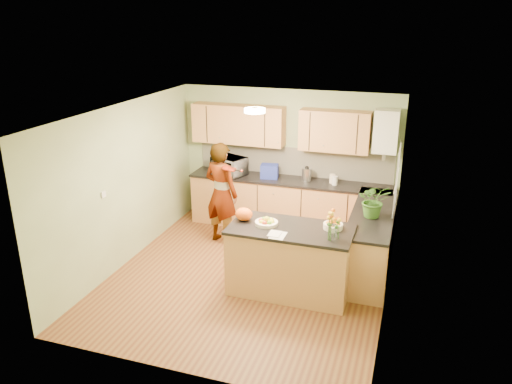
% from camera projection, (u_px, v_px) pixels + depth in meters
% --- Properties ---
extents(floor, '(4.50, 4.50, 0.00)m').
position_uv_depth(floor, '(249.00, 276.00, 7.52)').
color(floor, brown).
rests_on(floor, ground).
extents(ceiling, '(4.00, 4.50, 0.02)m').
position_uv_depth(ceiling, '(248.00, 111.00, 6.68)').
color(ceiling, white).
rests_on(ceiling, wall_back).
extents(wall_back, '(4.00, 0.02, 2.50)m').
position_uv_depth(wall_back, '(288.00, 158.00, 9.11)').
color(wall_back, gray).
rests_on(wall_back, floor).
extents(wall_front, '(4.00, 0.02, 2.50)m').
position_uv_depth(wall_front, '(177.00, 272.00, 5.08)').
color(wall_front, gray).
rests_on(wall_front, floor).
extents(wall_left, '(0.02, 4.50, 2.50)m').
position_uv_depth(wall_left, '(126.00, 185.00, 7.68)').
color(wall_left, gray).
rests_on(wall_left, floor).
extents(wall_right, '(0.02, 4.50, 2.50)m').
position_uv_depth(wall_right, '(393.00, 215.00, 6.51)').
color(wall_right, gray).
rests_on(wall_right, floor).
extents(back_counter, '(3.64, 0.62, 0.94)m').
position_uv_depth(back_counter, '(288.00, 204.00, 9.07)').
color(back_counter, '#B17847').
rests_on(back_counter, floor).
extents(right_counter, '(0.62, 2.24, 0.94)m').
position_uv_depth(right_counter, '(372.00, 240.00, 7.62)').
color(right_counter, '#B17847').
rests_on(right_counter, floor).
extents(splashback, '(3.60, 0.02, 0.52)m').
position_uv_depth(splashback, '(293.00, 161.00, 9.08)').
color(splashback, beige).
rests_on(splashback, back_counter).
extents(upper_cabinets, '(3.20, 0.34, 0.70)m').
position_uv_depth(upper_cabinets, '(277.00, 127.00, 8.81)').
color(upper_cabinets, '#B17847').
rests_on(upper_cabinets, wall_back).
extents(boiler, '(0.40, 0.30, 0.86)m').
position_uv_depth(boiler, '(386.00, 132.00, 8.25)').
color(boiler, white).
rests_on(boiler, wall_back).
extents(window_right, '(0.01, 1.30, 1.05)m').
position_uv_depth(window_right, '(397.00, 180.00, 6.95)').
color(window_right, white).
rests_on(window_right, wall_right).
extents(light_switch, '(0.02, 0.09, 0.09)m').
position_uv_depth(light_switch, '(103.00, 194.00, 7.13)').
color(light_switch, white).
rests_on(light_switch, wall_left).
extents(ceiling_lamp, '(0.30, 0.30, 0.07)m').
position_uv_depth(ceiling_lamp, '(255.00, 110.00, 6.96)').
color(ceiling_lamp, '#FFEABF').
rests_on(ceiling_lamp, ceiling).
extents(peninsula_island, '(1.70, 0.87, 0.97)m').
position_uv_depth(peninsula_island, '(290.00, 260.00, 6.98)').
color(peninsula_island, '#B17847').
rests_on(peninsula_island, floor).
extents(fruit_dish, '(0.32, 0.32, 0.11)m').
position_uv_depth(fruit_dish, '(266.00, 222.00, 6.90)').
color(fruit_dish, '#F5E3C4').
rests_on(fruit_dish, peninsula_island).
extents(orange_bowl, '(0.26, 0.26, 0.15)m').
position_uv_depth(orange_bowl, '(333.00, 224.00, 6.77)').
color(orange_bowl, '#F5E3C4').
rests_on(orange_bowl, peninsula_island).
extents(flower_vase, '(0.24, 0.24, 0.44)m').
position_uv_depth(flower_vase, '(333.00, 218.00, 6.38)').
color(flower_vase, silver).
rests_on(flower_vase, peninsula_island).
extents(orange_bag, '(0.25, 0.22, 0.19)m').
position_uv_depth(orange_bag, '(244.00, 214.00, 7.03)').
color(orange_bag, '#EB5B13').
rests_on(orange_bag, peninsula_island).
extents(papers, '(0.19, 0.27, 0.01)m').
position_uv_depth(papers, '(278.00, 235.00, 6.57)').
color(papers, silver).
rests_on(papers, peninsula_island).
extents(violinist, '(0.74, 0.60, 1.76)m').
position_uv_depth(violinist, '(221.00, 193.00, 8.39)').
color(violinist, '#DAA085').
rests_on(violinist, floor).
extents(violin, '(0.58, 0.50, 0.15)m').
position_uv_depth(violin, '(227.00, 168.00, 7.96)').
color(violin, '#561005').
rests_on(violin, violinist).
extents(microwave, '(0.71, 0.60, 0.33)m').
position_uv_depth(microwave, '(229.00, 165.00, 9.16)').
color(microwave, white).
rests_on(microwave, back_counter).
extents(blue_box, '(0.34, 0.27, 0.25)m').
position_uv_depth(blue_box, '(269.00, 171.00, 8.97)').
color(blue_box, navy).
rests_on(blue_box, back_counter).
extents(kettle, '(0.17, 0.17, 0.31)m').
position_uv_depth(kettle, '(307.00, 174.00, 8.82)').
color(kettle, '#B2B2B7').
rests_on(kettle, back_counter).
extents(jar_cream, '(0.13, 0.13, 0.16)m').
position_uv_depth(jar_cream, '(332.00, 179.00, 8.71)').
color(jar_cream, '#F5E3C4').
rests_on(jar_cream, back_counter).
extents(jar_white, '(0.12, 0.12, 0.15)m').
position_uv_depth(jar_white, '(335.00, 181.00, 8.62)').
color(jar_white, white).
rests_on(jar_white, back_counter).
extents(potted_plant, '(0.53, 0.48, 0.51)m').
position_uv_depth(potted_plant, '(374.00, 200.00, 7.19)').
color(potted_plant, '#356722').
rests_on(potted_plant, right_counter).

